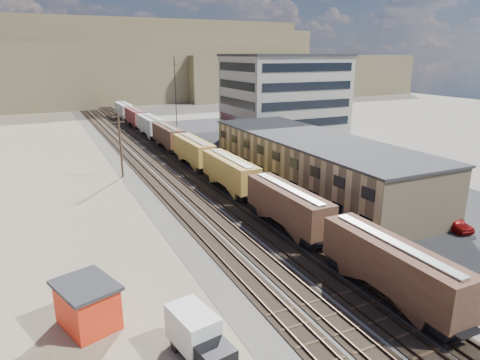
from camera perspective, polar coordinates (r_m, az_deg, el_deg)
name	(u,v)px	position (r m, az deg, el deg)	size (l,w,h in m)	color
ground	(335,297)	(35.61, 12.53, -15.02)	(300.00, 300.00, 0.00)	#6B6356
ballast_bed	(162,160)	(78.24, -10.30, 2.60)	(18.00, 200.00, 0.06)	#4C4742
dirt_yard	(43,190)	(66.14, -24.82, -1.24)	(24.00, 180.00, 0.03)	#87755D
asphalt_lot	(312,166)	(74.02, 9.60, 1.84)	(26.00, 120.00, 0.04)	#232326
rail_tracks	(159,160)	(78.09, -10.69, 2.62)	(11.40, 200.00, 0.24)	black
freight_train	(180,142)	(80.03, -8.05, 5.04)	(3.00, 119.74, 4.46)	black
warehouse	(313,163)	(61.29, 9.67, 2.31)	(12.40, 40.40, 7.25)	tan
office_tower	(283,99)	(92.14, 5.81, 10.67)	(22.60, 18.60, 18.45)	#9E998E
utility_pole_north	(120,144)	(67.72, -15.66, 4.69)	(2.20, 0.32, 10.00)	#382619
radio_mast	(176,102)	(87.82, -8.54, 10.20)	(1.20, 0.16, 18.00)	black
hills_north	(83,65)	(192.52, -20.17, 14.17)	(265.00, 80.00, 32.00)	brown
box_truck	(198,337)	(28.28, -5.56, -20.17)	(3.00, 5.85, 2.97)	silver
maintenance_shed	(87,304)	(32.61, -19.68, -15.34)	(4.76, 5.39, 3.30)	red
parked_car_red	(453,222)	(52.13, 26.56, -5.06)	(1.90, 4.73, 1.61)	maroon
parked_car_blue	(300,160)	(74.55, 7.96, 2.62)	(2.60, 5.63, 1.56)	navy
parked_car_far	(325,155)	(79.79, 11.26, 3.34)	(1.74, 4.33, 1.47)	white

